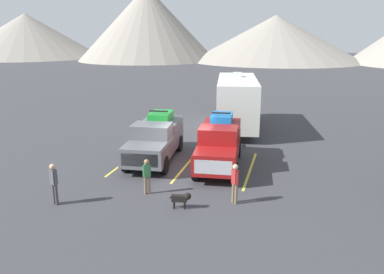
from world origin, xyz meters
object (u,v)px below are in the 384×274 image
pickup_truck_b (219,143)px  person_a (235,181)px  pickup_truck_a (156,138)px  dog (182,198)px  person_b (54,181)px  camper_trailer_a (237,101)px  person_c (147,174)px

pickup_truck_b → person_a: (1.45, -4.22, -0.27)m
pickup_truck_a → dog: bearing=-60.6°
person_b → camper_trailer_a: bearing=70.1°
person_a → camper_trailer_a: bearing=98.3°
pickup_truck_b → camper_trailer_a: bearing=92.3°
pickup_truck_b → dog: size_ratio=6.53×
pickup_truck_a → pickup_truck_b: size_ratio=1.02×
pickup_truck_a → camper_trailer_a: 8.33m
person_c → pickup_truck_a: bearing=105.5°
camper_trailer_a → dog: bearing=-90.5°
person_a → person_b: (-6.83, -1.92, 0.03)m
pickup_truck_b → person_a: 4.47m
person_b → person_c: (3.14, 1.90, -0.09)m
pickup_truck_a → person_c: 4.63m
person_c → person_a: bearing=0.3°
dog → pickup_truck_a: bearing=119.4°
pickup_truck_a → person_b: size_ratio=3.42×
pickup_truck_a → dog: (3.05, -5.41, -0.73)m
person_a → person_c: size_ratio=1.07×
pickup_truck_b → person_c: (-2.25, -4.25, -0.33)m
person_a → dog: (-1.88, -0.99, -0.52)m
pickup_truck_b → person_c: size_ratio=3.70×
camper_trailer_a → person_a: camper_trailer_a is taller
person_c → camper_trailer_a: bearing=80.9°
camper_trailer_a → dog: camper_trailer_a is taller
camper_trailer_a → dog: (-0.12, -13.07, -1.60)m
pickup_truck_a → camper_trailer_a: camper_trailer_a is taller
dog → person_c: bearing=152.1°
person_b → person_c: 3.67m
person_a → person_b: size_ratio=0.97×
pickup_truck_a → person_c: bearing=-74.5°
pickup_truck_b → dog: 5.29m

